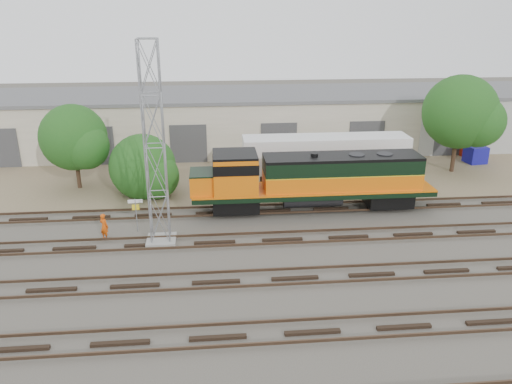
{
  "coord_description": "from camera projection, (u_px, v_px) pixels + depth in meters",
  "views": [
    {
      "loc": [
        -4.02,
        -24.92,
        13.02
      ],
      "look_at": [
        -1.34,
        4.0,
        2.2
      ],
      "focal_mm": 35.0,
      "sensor_mm": 36.0,
      "label": 1
    }
  ],
  "objects": [
    {
      "name": "tree_mid",
      "position": [
        146.0,
        169.0,
        35.98
      ],
      "size": [
        5.05,
        4.81,
        4.81
      ],
      "color": "#382619",
      "rests_on": "ground"
    },
    {
      "name": "tree_west",
      "position": [
        77.0,
        140.0,
        36.67
      ],
      "size": [
        5.14,
        4.9,
        6.41
      ],
      "color": "#382619",
      "rests_on": "ground"
    },
    {
      "name": "dirt_strip",
      "position": [
        260.0,
        171.0,
        42.14
      ],
      "size": [
        80.0,
        16.0,
        0.02
      ],
      "primitive_type": "cube",
      "color": "#726047",
      "rests_on": "ground"
    },
    {
      "name": "locomotive",
      "position": [
        309.0,
        179.0,
        33.16
      ],
      "size": [
        16.21,
        2.84,
        3.9
      ],
      "color": "black",
      "rests_on": "tracks"
    },
    {
      "name": "semi_trailer",
      "position": [
        329.0,
        155.0,
        37.97
      ],
      "size": [
        12.56,
        2.55,
        3.86
      ],
      "rotation": [
        0.0,
        0.0,
        -0.0
      ],
      "color": "silver",
      "rests_on": "ground"
    },
    {
      "name": "tree_east",
      "position": [
        465.0,
        114.0,
        40.05
      ],
      "size": [
        6.24,
        5.94,
        8.02
      ],
      "color": "#382619",
      "rests_on": "ground"
    },
    {
      "name": "dumpster_blue",
      "position": [
        476.0,
        155.0,
        44.05
      ],
      "size": [
        1.79,
        1.7,
        1.5
      ],
      "primitive_type": "cube",
      "rotation": [
        0.0,
        0.0,
        0.13
      ],
      "color": "#16148E",
      "rests_on": "ground"
    },
    {
      "name": "worker",
      "position": [
        104.0,
        226.0,
        29.48
      ],
      "size": [
        0.71,
        0.66,
        1.64
      ],
      "primitive_type": "imported",
      "rotation": [
        0.0,
        0.0,
        2.53
      ],
      "color": "#D0490B",
      "rests_on": "ground"
    },
    {
      "name": "ground",
      "position": [
        286.0,
        252.0,
        28.14
      ],
      "size": [
        140.0,
        140.0,
        0.0
      ],
      "primitive_type": "plane",
      "color": "#47423A",
      "rests_on": "ground"
    },
    {
      "name": "signal_tower",
      "position": [
        155.0,
        150.0,
        27.5
      ],
      "size": [
        1.69,
        1.69,
        11.5
      ],
      "rotation": [
        0.0,
        0.0,
        0.03
      ],
      "color": "gray",
      "rests_on": "ground"
    },
    {
      "name": "warehouse",
      "position": [
        252.0,
        120.0,
        48.66
      ],
      "size": [
        58.4,
        10.4,
        5.3
      ],
      "color": "beige",
      "rests_on": "ground"
    },
    {
      "name": "sign_post",
      "position": [
        136.0,
        209.0,
        30.25
      ],
      "size": [
        0.88,
        0.1,
        2.14
      ],
      "color": "gray",
      "rests_on": "ground"
    },
    {
      "name": "tracks",
      "position": [
        295.0,
        278.0,
        25.32
      ],
      "size": [
        80.0,
        20.4,
        0.28
      ],
      "color": "black",
      "rests_on": "ground"
    },
    {
      "name": "dumpster_red",
      "position": [
        468.0,
        148.0,
        46.22
      ],
      "size": [
        1.55,
        1.45,
        1.4
      ],
      "primitive_type": "cube",
      "rotation": [
        0.0,
        0.0,
        0.04
      ],
      "color": "maroon",
      "rests_on": "ground"
    }
  ]
}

